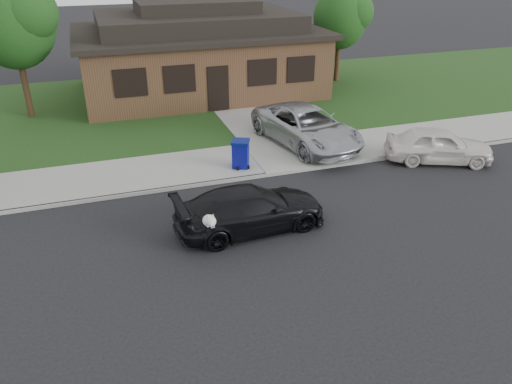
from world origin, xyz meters
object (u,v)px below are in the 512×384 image
object	(u,v)px
sedan	(250,209)
minivan	(306,127)
white_compact	(439,145)
recycling_bin	(241,154)

from	to	relation	value
sedan	minivan	bearing A→B (deg)	-41.01
sedan	white_compact	xyz separation A→B (m)	(8.19, 2.46, 0.02)
white_compact	minivan	bearing A→B (deg)	78.55
minivan	white_compact	xyz separation A→B (m)	(4.11, -2.88, -0.22)
minivan	recycling_bin	world-z (taller)	minivan
sedan	recycling_bin	distance (m)	4.17
sedan	recycling_bin	world-z (taller)	sedan
sedan	minivan	size ratio (longest dim) A/B	0.85
white_compact	recycling_bin	size ratio (longest dim) A/B	3.81
sedan	white_compact	distance (m)	8.55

